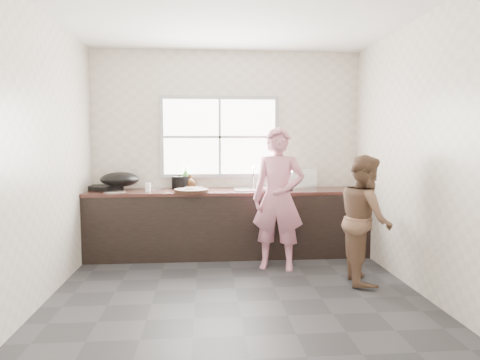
{
  "coord_description": "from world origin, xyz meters",
  "views": [
    {
      "loc": [
        -0.3,
        -4.22,
        1.5
      ],
      "look_at": [
        0.1,
        0.65,
        1.05
      ],
      "focal_mm": 32.0,
      "sensor_mm": 36.0,
      "label": 1
    }
  ],
  "objects": [
    {
      "name": "floor",
      "position": [
        0.0,
        0.0,
        -0.01
      ],
      "size": [
        3.6,
        3.2,
        0.01
      ],
      "primitive_type": "cube",
      "color": "#2A2A2D",
      "rests_on": "ground"
    },
    {
      "name": "ceiling",
      "position": [
        0.0,
        0.0,
        2.71
      ],
      "size": [
        3.6,
        3.2,
        0.01
      ],
      "primitive_type": "cube",
      "color": "silver",
      "rests_on": "wall_back"
    },
    {
      "name": "wall_back",
      "position": [
        0.0,
        1.6,
        1.35
      ],
      "size": [
        3.6,
        0.01,
        2.7
      ],
      "primitive_type": "cube",
      "color": "beige",
      "rests_on": "ground"
    },
    {
      "name": "wall_left",
      "position": [
        -1.8,
        0.0,
        1.35
      ],
      "size": [
        0.01,
        3.2,
        2.7
      ],
      "primitive_type": "cube",
      "color": "beige",
      "rests_on": "ground"
    },
    {
      "name": "wall_right",
      "position": [
        1.8,
        0.0,
        1.35
      ],
      "size": [
        0.01,
        3.2,
        2.7
      ],
      "primitive_type": "cube",
      "color": "beige",
      "rests_on": "ground"
    },
    {
      "name": "wall_front",
      "position": [
        0.0,
        -1.6,
        1.35
      ],
      "size": [
        3.6,
        0.01,
        2.7
      ],
      "primitive_type": "cube",
      "color": "silver",
      "rests_on": "ground"
    },
    {
      "name": "cabinet",
      "position": [
        0.0,
        1.29,
        0.41
      ],
      "size": [
        3.6,
        0.62,
        0.82
      ],
      "primitive_type": "cube",
      "color": "black",
      "rests_on": "floor"
    },
    {
      "name": "countertop",
      "position": [
        0.0,
        1.29,
        0.84
      ],
      "size": [
        3.6,
        0.64,
        0.04
      ],
      "primitive_type": "cube",
      "color": "#341A15",
      "rests_on": "cabinet"
    },
    {
      "name": "sink",
      "position": [
        0.35,
        1.29,
        0.86
      ],
      "size": [
        0.55,
        0.45,
        0.02
      ],
      "primitive_type": "cube",
      "color": "silver",
      "rests_on": "countertop"
    },
    {
      "name": "faucet",
      "position": [
        0.35,
        1.49,
        1.01
      ],
      "size": [
        0.02,
        0.02,
        0.3
      ],
      "primitive_type": "cylinder",
      "color": "silver",
      "rests_on": "countertop"
    },
    {
      "name": "window_frame",
      "position": [
        -0.1,
        1.59,
        1.55
      ],
      "size": [
        1.6,
        0.05,
        1.1
      ],
      "primitive_type": "cube",
      "color": "#9EA0A5",
      "rests_on": "wall_back"
    },
    {
      "name": "window_glazing",
      "position": [
        -0.1,
        1.57,
        1.55
      ],
      "size": [
        1.5,
        0.01,
        1.0
      ],
      "primitive_type": "cube",
      "color": "white",
      "rests_on": "window_frame"
    },
    {
      "name": "woman",
      "position": [
        0.55,
        0.66,
        0.77
      ],
      "size": [
        0.65,
        0.52,
        1.55
      ],
      "primitive_type": "imported",
      "rotation": [
        0.0,
        0.0,
        -0.29
      ],
      "color": "pink",
      "rests_on": "floor"
    },
    {
      "name": "person_side",
      "position": [
        1.39,
        0.11,
        0.68
      ],
      "size": [
        0.59,
        0.72,
        1.36
      ],
      "primitive_type": "imported",
      "rotation": [
        0.0,
        0.0,
        1.45
      ],
      "color": "brown",
      "rests_on": "floor"
    },
    {
      "name": "cutting_board",
      "position": [
        -0.47,
        1.08,
        0.88
      ],
      "size": [
        0.49,
        0.49,
        0.04
      ],
      "primitive_type": "cylinder",
      "rotation": [
        0.0,
        0.0,
        0.16
      ],
      "color": "black",
      "rests_on": "countertop"
    },
    {
      "name": "cleaver",
      "position": [
        -0.44,
        1.33,
        0.9
      ],
      "size": [
        0.23,
        0.13,
        0.01
      ],
      "primitive_type": "cube",
      "rotation": [
        0.0,
        0.0,
        -0.08
      ],
      "color": "silver",
      "rests_on": "cutting_board"
    },
    {
      "name": "bowl_mince",
      "position": [
        -0.48,
        1.08,
        0.88
      ],
      "size": [
        0.21,
        0.21,
        0.05
      ],
      "primitive_type": "imported",
      "rotation": [
        0.0,
        0.0,
        -0.08
      ],
      "color": "white",
      "rests_on": "countertop"
    },
    {
      "name": "bowl_crabs",
      "position": [
        0.67,
        1.27,
        0.89
      ],
      "size": [
        0.27,
        0.27,
        0.07
      ],
      "primitive_type": "imported",
      "rotation": [
        0.0,
        0.0,
        -0.28
      ],
      "color": "white",
      "rests_on": "countertop"
    },
    {
      "name": "bowl_held",
      "position": [
        0.47,
        1.08,
        0.89
      ],
      "size": [
        0.22,
        0.22,
        0.06
      ],
      "primitive_type": "imported",
      "rotation": [
        0.0,
        0.0,
        -0.11
      ],
      "color": "silver",
      "rests_on": "countertop"
    },
    {
      "name": "black_pot",
      "position": [
        -0.63,
        1.52,
        0.94
      ],
      "size": [
        0.28,
        0.28,
        0.17
      ],
      "primitive_type": "cylinder",
      "rotation": [
        0.0,
        0.0,
        -0.21
      ],
      "color": "black",
      "rests_on": "countertop"
    },
    {
      "name": "plate_food",
      "position": [
        -0.58,
        1.16,
        0.87
      ],
      "size": [
        0.23,
        0.23,
        0.02
      ],
      "primitive_type": "cylinder",
      "rotation": [
        0.0,
        0.0,
        0.1
      ],
      "color": "white",
      "rests_on": "countertop"
    },
    {
      "name": "bottle_green",
      "position": [
        -0.56,
        1.52,
        1.0
      ],
      "size": [
        0.14,
        0.14,
        0.29
      ],
      "primitive_type": "imported",
      "rotation": [
        0.0,
        0.0,
        -0.33
      ],
      "color": "#459330",
      "rests_on": "countertop"
    },
    {
      "name": "bottle_brown_tall",
      "position": [
        -0.64,
        1.48,
        0.95
      ],
      "size": [
        0.09,
        0.1,
        0.19
      ],
      "primitive_type": "imported",
      "rotation": [
        0.0,
        0.0,
        0.14
      ],
      "color": "#463111",
      "rests_on": "countertop"
    },
    {
      "name": "bottle_brown_short",
      "position": [
        -0.5,
        1.52,
        0.95
      ],
      "size": [
        0.18,
        0.18,
        0.18
      ],
      "primitive_type": "imported",
      "rotation": [
        0.0,
        0.0,
        0.38
      ],
      "color": "#402410",
      "rests_on": "countertop"
    },
    {
      "name": "glass_jar",
      "position": [
        -1.02,
        1.21,
        0.91
      ],
      "size": [
        0.08,
        0.08,
        0.11
      ],
      "primitive_type": "cylinder",
      "rotation": [
        0.0,
        0.0,
        0.04
      ],
      "color": "white",
      "rests_on": "countertop"
    },
    {
      "name": "burner",
      "position": [
        -1.65,
        1.5,
        0.89
      ],
      "size": [
        0.51,
        0.51,
        0.06
      ],
      "primitive_type": "cube",
      "rotation": [
        0.0,
        0.0,
        -0.41
      ],
      "color": "black",
      "rests_on": "countertop"
    },
    {
      "name": "wok",
      "position": [
        -1.38,
        1.29,
        1.01
      ],
      "size": [
        0.61,
        0.61,
        0.18
      ],
      "primitive_type": "ellipsoid",
      "rotation": [
        0.0,
        0.0,
        0.3
      ],
      "color": "black",
      "rests_on": "burner"
    },
    {
      "name": "dish_rack",
      "position": [
        0.94,
        1.31,
        1.0
      ],
      "size": [
        0.43,
        0.37,
        0.27
      ],
      "primitive_type": "cube",
      "rotation": [
        0.0,
        0.0,
        0.36
      ],
      "color": "#BABDC1",
      "rests_on": "countertop"
    },
    {
      "name": "pot_lid_left",
      "position": [
        -1.43,
        1.19,
        0.87
      ],
      "size": [
        0.32,
        0.32,
        0.01
      ],
      "primitive_type": "cylinder",
      "rotation": [
        0.0,
        0.0,
        0.21
      ],
      "color": "silver",
      "rests_on": "countertop"
    },
    {
      "name": "pot_lid_right",
      "position": [
        -0.97,
        1.49,
        0.87
      ],
      "size": [
        0.28,
        0.28,
        0.01
      ],
      "primitive_type": "cylinder",
      "rotation": [
        0.0,
        0.0,
        0.12
      ],
      "color": "#A8A9AF",
      "rests_on": "countertop"
    }
  ]
}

